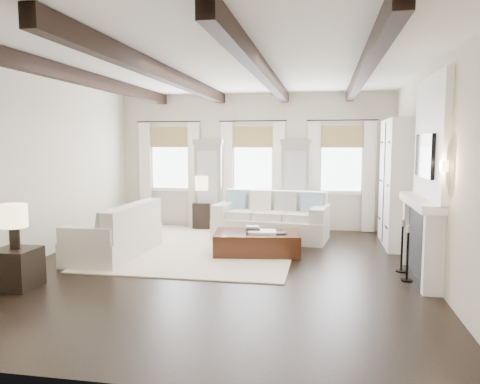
% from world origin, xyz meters
% --- Properties ---
extents(ground, '(7.50, 7.50, 0.00)m').
position_xyz_m(ground, '(0.00, 0.00, 0.00)').
color(ground, black).
rests_on(ground, ground).
extents(room_shell, '(6.54, 7.54, 3.22)m').
position_xyz_m(room_shell, '(0.75, 0.90, 1.89)').
color(room_shell, beige).
rests_on(room_shell, ground).
extents(area_rug, '(3.51, 4.33, 0.02)m').
position_xyz_m(area_rug, '(-0.62, 1.43, 0.01)').
color(area_rug, beige).
rests_on(area_rug, ground).
extents(sofa_back, '(2.46, 1.36, 1.01)m').
position_xyz_m(sofa_back, '(0.58, 2.53, 0.40)').
color(sofa_back, silver).
rests_on(sofa_back, ground).
extents(sofa_left, '(1.03, 2.20, 0.94)m').
position_xyz_m(sofa_left, '(-1.99, 0.55, 0.38)').
color(sofa_left, silver).
rests_on(sofa_left, ground).
extents(ottoman, '(1.66, 1.16, 0.41)m').
position_xyz_m(ottoman, '(0.47, 1.10, 0.20)').
color(ottoman, black).
rests_on(ottoman, ground).
extents(tray, '(0.54, 0.44, 0.04)m').
position_xyz_m(tray, '(0.58, 1.06, 0.43)').
color(tray, white).
rests_on(tray, ottoman).
extents(book_lower, '(0.28, 0.23, 0.04)m').
position_xyz_m(book_lower, '(0.39, 1.11, 0.47)').
color(book_lower, '#262628').
rests_on(book_lower, tray).
extents(book_upper, '(0.24, 0.20, 0.03)m').
position_xyz_m(book_upper, '(0.38, 1.12, 0.50)').
color(book_upper, beige).
rests_on(book_upper, book_lower).
extents(book_loose, '(0.26, 0.21, 0.03)m').
position_xyz_m(book_loose, '(0.90, 1.01, 0.42)').
color(book_loose, '#262628').
rests_on(book_loose, ottoman).
extents(side_table_front, '(0.56, 0.56, 0.56)m').
position_xyz_m(side_table_front, '(-2.57, -1.52, 0.28)').
color(side_table_front, black).
rests_on(side_table_front, ground).
extents(lamp_front, '(0.37, 0.37, 0.63)m').
position_xyz_m(lamp_front, '(-2.57, -1.52, 0.99)').
color(lamp_front, black).
rests_on(lamp_front, side_table_front).
extents(side_table_back, '(0.41, 0.41, 0.62)m').
position_xyz_m(side_table_back, '(-1.16, 3.42, 0.31)').
color(side_table_back, black).
rests_on(side_table_back, ground).
extents(lamp_back, '(0.37, 0.37, 0.64)m').
position_xyz_m(lamp_back, '(-1.16, 3.42, 1.06)').
color(lamp_back, black).
rests_on(lamp_back, side_table_back).
extents(candlestick_near, '(0.17, 0.17, 0.84)m').
position_xyz_m(candlestick_near, '(2.90, -0.19, 0.35)').
color(candlestick_near, black).
rests_on(candlestick_near, ground).
extents(candlestick_far, '(0.17, 0.17, 0.84)m').
position_xyz_m(candlestick_far, '(2.90, 0.31, 0.35)').
color(candlestick_far, black).
rests_on(candlestick_far, ground).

